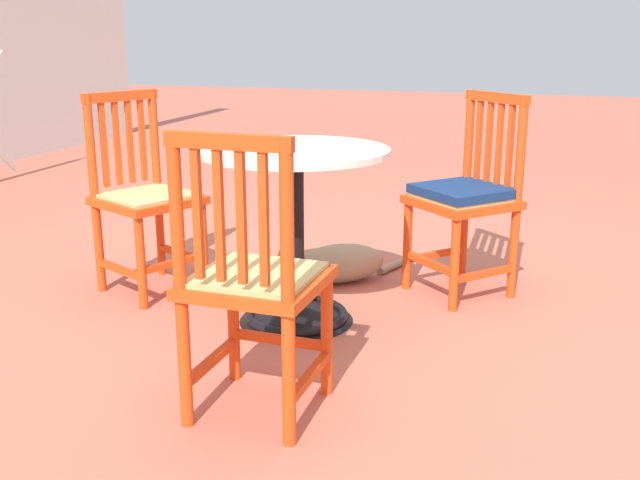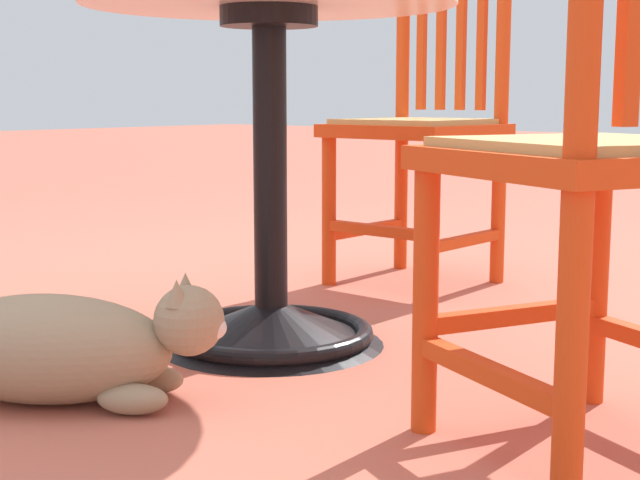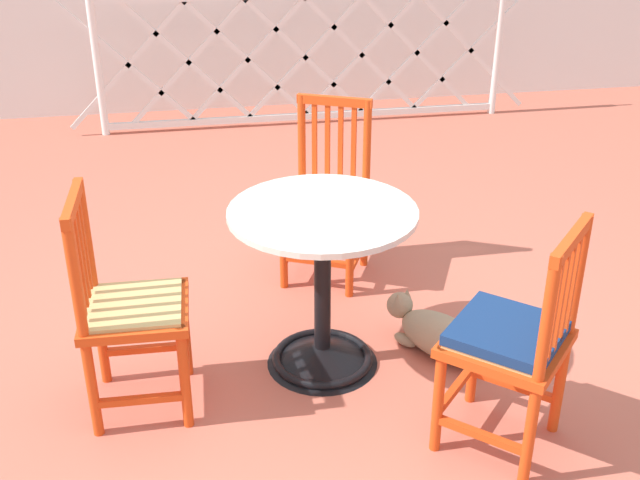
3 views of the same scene
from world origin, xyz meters
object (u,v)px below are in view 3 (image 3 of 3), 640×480
(tabby_cat, at_px, (437,334))
(orange_chair_facing_out, at_px, (512,342))
(orange_chair_at_corner, at_px, (128,311))
(orange_chair_near_fence, at_px, (327,197))
(cafe_table, at_px, (322,306))

(tabby_cat, bearing_deg, orange_chair_facing_out, -84.19)
(orange_chair_at_corner, relative_size, tabby_cat, 1.58)
(orange_chair_near_fence, xyz_separation_m, orange_chair_at_corner, (-0.94, -0.93, 0.00))
(orange_chair_near_fence, bearing_deg, orange_chair_facing_out, -73.86)
(orange_chair_at_corner, distance_m, tabby_cat, 1.34)
(cafe_table, relative_size, orange_chair_at_corner, 0.83)
(orange_chair_near_fence, xyz_separation_m, tabby_cat, (0.35, -0.80, -0.34))
(cafe_table, xyz_separation_m, orange_chair_near_fence, (0.16, 0.79, 0.15))
(orange_chair_facing_out, distance_m, orange_chair_near_fence, 1.46)
(orange_chair_facing_out, xyz_separation_m, tabby_cat, (-0.06, 0.61, -0.35))
(orange_chair_facing_out, relative_size, orange_chair_near_fence, 1.00)
(orange_chair_facing_out, height_order, tabby_cat, orange_chair_facing_out)
(orange_chair_near_fence, bearing_deg, cafe_table, -101.71)
(cafe_table, distance_m, orange_chair_near_fence, 0.82)
(cafe_table, distance_m, tabby_cat, 0.54)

